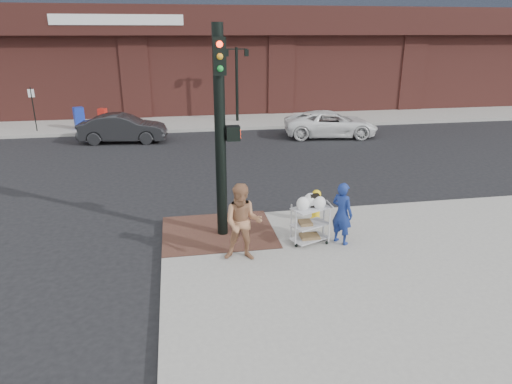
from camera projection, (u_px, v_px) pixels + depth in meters
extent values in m
plane|color=black|center=(247.00, 251.00, 10.88)|extent=(220.00, 220.00, 0.00)
cube|color=gray|center=(325.00, 87.00, 42.64)|extent=(65.00, 36.00, 0.15)
cube|color=#4B2823|center=(218.00, 232.00, 11.56)|extent=(2.80, 2.40, 0.01)
cylinder|color=black|center=(237.00, 85.00, 25.35)|extent=(0.16, 0.16, 4.00)
cube|color=black|center=(236.00, 49.00, 24.72)|extent=(1.20, 0.06, 0.06)
cube|color=black|center=(226.00, 53.00, 24.69)|extent=(0.22, 0.22, 0.35)
cube|color=black|center=(246.00, 53.00, 24.88)|extent=(0.22, 0.22, 0.35)
cylinder|color=black|center=(34.00, 109.00, 22.97)|extent=(0.05, 0.05, 2.20)
cylinder|color=black|center=(220.00, 136.00, 10.66)|extent=(0.26, 0.26, 5.00)
cube|color=black|center=(233.00, 133.00, 10.69)|extent=(0.32, 0.28, 0.34)
cube|color=#FF260C|center=(240.00, 133.00, 10.72)|extent=(0.02, 0.18, 0.22)
cube|color=black|center=(219.00, 56.00, 9.80)|extent=(0.28, 0.18, 0.80)
imported|color=navy|center=(342.00, 213.00, 10.74)|extent=(0.61, 0.66, 1.51)
imported|color=#A6714E|center=(243.00, 223.00, 9.92)|extent=(0.97, 0.83, 1.76)
imported|color=black|center=(123.00, 128.00, 21.40)|extent=(4.12, 1.77, 1.32)
imported|color=white|center=(331.00, 124.00, 22.53)|extent=(4.80, 2.71, 1.27)
cube|color=#B2B2B7|center=(311.00, 208.00, 10.72)|extent=(0.99, 0.79, 0.03)
cube|color=#B2B2B7|center=(310.00, 224.00, 10.86)|extent=(0.99, 0.79, 0.03)
cube|color=#B2B2B7|center=(309.00, 238.00, 10.98)|extent=(0.99, 0.79, 0.03)
cube|color=black|center=(314.00, 201.00, 10.73)|extent=(0.21, 0.14, 0.31)
cube|color=brown|center=(305.00, 223.00, 10.82)|extent=(0.29, 0.33, 0.08)
cube|color=brown|center=(309.00, 236.00, 10.96)|extent=(0.45, 0.35, 0.07)
cylinder|color=yellow|center=(315.00, 220.00, 12.19)|extent=(0.29, 0.29, 0.08)
cylinder|color=yellow|center=(316.00, 207.00, 12.06)|extent=(0.21, 0.21, 0.65)
sphere|color=yellow|center=(317.00, 194.00, 11.94)|extent=(0.23, 0.23, 0.23)
cylinder|color=yellow|center=(316.00, 205.00, 12.05)|extent=(0.42, 0.09, 0.09)
cube|color=red|center=(103.00, 117.00, 24.34)|extent=(0.49, 0.47, 0.94)
cube|color=#192FA3|center=(79.00, 118.00, 23.61)|extent=(0.60, 0.58, 1.12)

